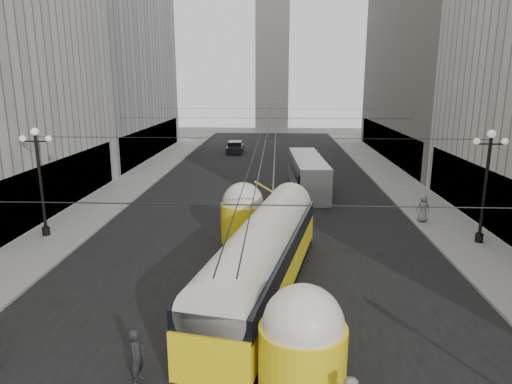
# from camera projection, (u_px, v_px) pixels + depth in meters

# --- Properties ---
(road) EXTENTS (20.00, 85.00, 0.02)m
(road) POSITION_uv_depth(u_px,v_px,m) (265.00, 186.00, 40.65)
(road) COLOR black
(road) RESTS_ON ground
(sidewalk_left) EXTENTS (4.00, 72.00, 0.15)m
(sidewalk_left) POSITION_uv_depth(u_px,v_px,m) (143.00, 176.00, 44.57)
(sidewalk_left) COLOR gray
(sidewalk_left) RESTS_ON ground
(sidewalk_right) EXTENTS (4.00, 72.00, 0.15)m
(sidewalk_right) POSITION_uv_depth(u_px,v_px,m) (391.00, 178.00, 43.48)
(sidewalk_right) COLOR gray
(sidewalk_right) RESTS_ON ground
(rail_left) EXTENTS (0.12, 85.00, 0.04)m
(rail_left) POSITION_uv_depth(u_px,v_px,m) (256.00, 186.00, 40.68)
(rail_left) COLOR gray
(rail_left) RESTS_ON ground
(rail_right) EXTENTS (0.12, 85.00, 0.04)m
(rail_right) POSITION_uv_depth(u_px,v_px,m) (273.00, 186.00, 40.61)
(rail_right) COLOR gray
(rail_right) RESTS_ON ground
(building_left_far) EXTENTS (12.60, 28.60, 28.60)m
(building_left_far) POSITION_uv_depth(u_px,v_px,m) (98.00, 35.00, 53.22)
(building_left_far) COLOR #999999
(building_left_far) RESTS_ON ground
(building_right_far) EXTENTS (12.60, 32.60, 32.60)m
(building_right_far) POSITION_uv_depth(u_px,v_px,m) (448.00, 15.00, 50.94)
(building_right_far) COLOR #514C47
(building_right_far) RESTS_ON ground
(distant_tower) EXTENTS (6.00, 6.00, 31.36)m
(distant_tower) POSITION_uv_depth(u_px,v_px,m) (272.00, 48.00, 83.22)
(distant_tower) COLOR #B2AFA8
(distant_tower) RESTS_ON ground
(lamppost_left_mid) EXTENTS (1.86, 0.44, 6.37)m
(lamppost_left_mid) POSITION_uv_depth(u_px,v_px,m) (40.00, 176.00, 26.26)
(lamppost_left_mid) COLOR black
(lamppost_left_mid) RESTS_ON sidewalk_left
(lamppost_right_mid) EXTENTS (1.86, 0.44, 6.37)m
(lamppost_right_mid) POSITION_uv_depth(u_px,v_px,m) (486.00, 180.00, 25.12)
(lamppost_right_mid) COLOR black
(lamppost_right_mid) RESTS_ON sidewalk_right
(catenary) EXTENTS (25.00, 72.00, 0.23)m
(catenary) POSITION_uv_depth(u_px,v_px,m) (266.00, 120.00, 38.28)
(catenary) COLOR black
(catenary) RESTS_ON ground
(streetcar) EXTENTS (5.27, 15.86, 3.54)m
(streetcar) POSITION_uv_depth(u_px,v_px,m) (263.00, 256.00, 19.59)
(streetcar) COLOR yellow
(streetcar) RESTS_ON ground
(city_bus) EXTENTS (2.91, 11.43, 2.88)m
(city_bus) POSITION_uv_depth(u_px,v_px,m) (308.00, 172.00, 38.44)
(city_bus) COLOR #9FA1A5
(city_bus) RESTS_ON ground
(sedan_white_far) EXTENTS (2.68, 4.63, 1.37)m
(sedan_white_far) POSITION_uv_depth(u_px,v_px,m) (309.00, 158.00, 51.83)
(sedan_white_far) COLOR white
(sedan_white_far) RESTS_ON ground
(sedan_dark_far) EXTENTS (2.03, 4.74, 1.48)m
(sedan_dark_far) POSITION_uv_depth(u_px,v_px,m) (235.00, 148.00, 59.29)
(sedan_dark_far) COLOR black
(sedan_dark_far) RESTS_ON ground
(pedestrian_crossing_a) EXTENTS (0.51, 0.70, 1.78)m
(pedestrian_crossing_a) POSITION_uv_depth(u_px,v_px,m) (137.00, 357.00, 13.89)
(pedestrian_crossing_a) COLOR black
(pedestrian_crossing_a) RESTS_ON ground
(pedestrian_sidewalk_right) EXTENTS (0.88, 0.55, 1.79)m
(pedestrian_sidewalk_right) POSITION_uv_depth(u_px,v_px,m) (423.00, 208.00, 29.53)
(pedestrian_sidewalk_right) COLOR gray
(pedestrian_sidewalk_right) RESTS_ON sidewalk_right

